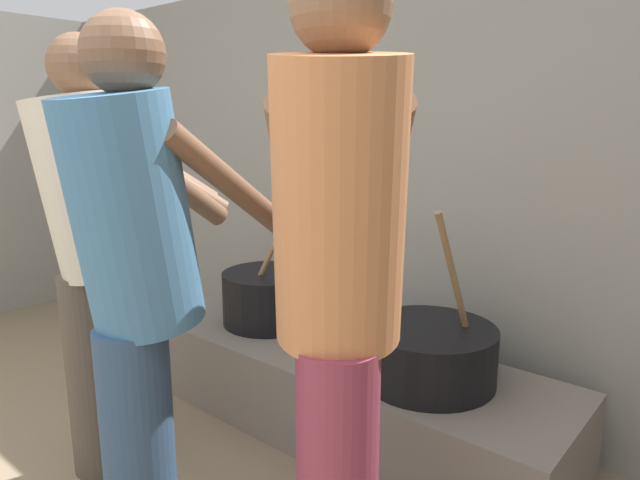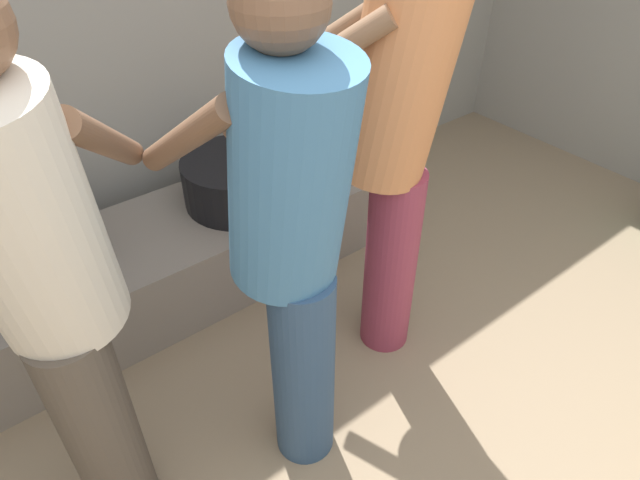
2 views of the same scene
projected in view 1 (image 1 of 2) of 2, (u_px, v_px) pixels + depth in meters
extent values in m
cube|color=gray|center=(408.00, 188.00, 2.64)|extent=(5.79, 0.20, 2.00)
cube|color=slate|center=(336.00, 387.00, 2.43)|extent=(1.98, 0.60, 0.36)
cylinder|color=black|center=(428.00, 354.00, 2.08)|extent=(0.50, 0.50, 0.21)
cylinder|color=#937047|center=(454.00, 279.00, 1.96)|extent=(0.05, 0.26, 0.51)
cylinder|color=black|center=(269.00, 297.00, 2.68)|extent=(0.44, 0.44, 0.25)
cylinder|color=#937047|center=(280.00, 233.00, 2.57)|extent=(0.22, 0.17, 0.51)
cylinder|color=#D17F4C|center=(339.00, 206.00, 1.26)|extent=(0.48, 0.49, 0.68)
sphere|color=brown|center=(341.00, 5.00, 1.18)|extent=(0.22, 0.22, 0.22)
cylinder|color=brown|center=(390.00, 166.00, 1.48)|extent=(0.36, 0.42, 0.37)
cylinder|color=brown|center=(288.00, 165.00, 1.49)|extent=(0.36, 0.42, 0.37)
cylinder|color=navy|center=(139.00, 455.00, 1.60)|extent=(0.20, 0.20, 0.76)
cylinder|color=teal|center=(131.00, 214.00, 1.48)|extent=(0.33, 0.40, 0.65)
sphere|color=brown|center=(123.00, 53.00, 1.40)|extent=(0.21, 0.21, 0.21)
cylinder|color=brown|center=(230.00, 184.00, 1.57)|extent=(0.11, 0.47, 0.36)
cylinder|color=brown|center=(167.00, 178.00, 1.72)|extent=(0.11, 0.47, 0.36)
cylinder|color=#4C4238|center=(95.00, 374.00, 2.10)|extent=(0.20, 0.20, 0.77)
cylinder|color=beige|center=(87.00, 187.00, 1.96)|extent=(0.46, 0.48, 0.66)
sphere|color=brown|center=(80.00, 65.00, 1.88)|extent=(0.21, 0.21, 0.21)
cylinder|color=brown|center=(157.00, 169.00, 1.89)|extent=(0.31, 0.44, 0.36)
cylinder|color=brown|center=(155.00, 163.00, 2.14)|extent=(0.31, 0.44, 0.36)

